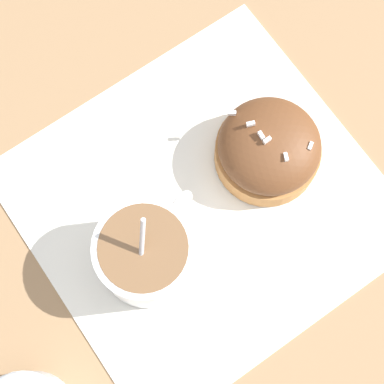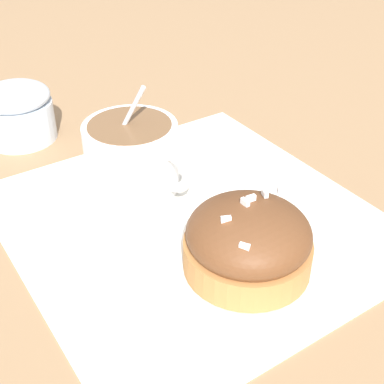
% 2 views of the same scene
% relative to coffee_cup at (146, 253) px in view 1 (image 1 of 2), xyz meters
% --- Properties ---
extents(ground_plane, '(3.00, 3.00, 0.00)m').
position_rel_coffee_cup_xyz_m(ground_plane, '(-0.07, -0.01, -0.04)').
color(ground_plane, '#93704C').
extents(paper_napkin, '(0.30, 0.29, 0.00)m').
position_rel_coffee_cup_xyz_m(paper_napkin, '(-0.07, -0.01, -0.04)').
color(paper_napkin, white).
rests_on(paper_napkin, ground_plane).
extents(coffee_cup, '(0.10, 0.08, 0.10)m').
position_rel_coffee_cup_xyz_m(coffee_cup, '(0.00, 0.00, 0.00)').
color(coffee_cup, white).
rests_on(coffee_cup, paper_napkin).
extents(frosted_pastry, '(0.09, 0.09, 0.06)m').
position_rel_coffee_cup_xyz_m(frosted_pastry, '(-0.14, -0.02, -0.01)').
color(frosted_pastry, '#B2753D').
rests_on(frosted_pastry, paper_napkin).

